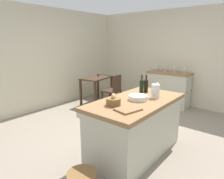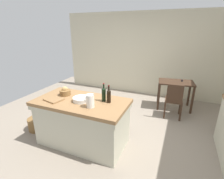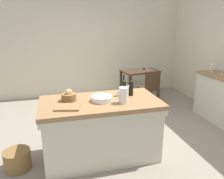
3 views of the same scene
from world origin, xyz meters
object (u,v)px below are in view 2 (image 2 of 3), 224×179
object	(u,v)px
cutting_board	(54,99)
wine_bottle_amber	(104,94)
island_table	(82,120)
writing_desk	(176,86)
wicker_hamper	(37,124)
wash_bowl	(81,99)
wine_bottle_dark	(109,96)
wooden_chair	(174,99)
pitcher	(90,101)
bread_basket	(65,92)

from	to	relation	value
cutting_board	wine_bottle_amber	size ratio (longest dim) A/B	0.94
island_table	writing_desk	size ratio (longest dim) A/B	1.72
writing_desk	wicker_hamper	xyz separation A→B (m)	(-2.67, -2.29, -0.50)
wash_bowl	wine_bottle_dark	bearing A→B (deg)	16.18
wooden_chair	pitcher	size ratio (longest dim) A/B	3.43
pitcher	writing_desk	bearing A→B (deg)	63.57
cutting_board	wine_bottle_dark	distance (m)	1.00
cutting_board	wine_bottle_dark	size ratio (longest dim) A/B	0.99
writing_desk	pitcher	world-z (taller)	pitcher
writing_desk	wicker_hamper	bearing A→B (deg)	-139.32
cutting_board	wicker_hamper	size ratio (longest dim) A/B	0.87
cutting_board	wine_bottle_dark	world-z (taller)	wine_bottle_dark
wooden_chair	wine_bottle_dark	distance (m)	1.93
wine_bottle_amber	wicker_hamper	size ratio (longest dim) A/B	0.93
wash_bowl	wine_bottle_amber	world-z (taller)	wine_bottle_amber
wine_bottle_amber	bread_basket	bearing A→B (deg)	-177.69
wicker_hamper	wine_bottle_dark	bearing A→B (deg)	4.77
island_table	wash_bowl	distance (m)	0.44
wash_bowl	wine_bottle_dark	xyz separation A→B (m)	(0.47, 0.14, 0.09)
bread_basket	island_table	bearing A→B (deg)	-14.45
writing_desk	cutting_board	xyz separation A→B (m)	(-1.96, -2.44, 0.26)
wash_bowl	wine_bottle_dark	world-z (taller)	wine_bottle_dark
wine_bottle_amber	pitcher	bearing A→B (deg)	-107.34
writing_desk	cutting_board	bearing A→B (deg)	-128.80
cutting_board	wine_bottle_amber	world-z (taller)	wine_bottle_amber
wash_bowl	bread_basket	xyz separation A→B (m)	(-0.44, 0.13, 0.03)
wooden_chair	wicker_hamper	distance (m)	3.19
wicker_hamper	wine_bottle_amber	bearing A→B (deg)	6.00
writing_desk	wooden_chair	world-z (taller)	wooden_chair
bread_basket	wine_bottle_dark	world-z (taller)	wine_bottle_dark
pitcher	wicker_hamper	xyz separation A→B (m)	(-1.46, 0.15, -0.85)
writing_desk	wine_bottle_dark	bearing A→B (deg)	-115.09
wine_bottle_dark	pitcher	bearing A→B (deg)	-125.63
wine_bottle_dark	wooden_chair	bearing A→B (deg)	56.80
wine_bottle_dark	wicker_hamper	world-z (taller)	wine_bottle_dark
island_table	cutting_board	distance (m)	0.65
writing_desk	bread_basket	distance (m)	2.91
wash_bowl	wooden_chair	bearing A→B (deg)	48.64
wooden_chair	wicker_hamper	xyz separation A→B (m)	(-2.68, -1.70, -0.35)
wash_bowl	bread_basket	world-z (taller)	bread_basket
wooden_chair	wine_bottle_dark	xyz separation A→B (m)	(-1.02, -1.56, 0.52)
island_table	wine_bottle_dark	bearing A→B (deg)	13.43
island_table	wooden_chair	distance (m)	2.26
bread_basket	wicker_hamper	xyz separation A→B (m)	(-0.75, -0.13, -0.80)
wash_bowl	wine_bottle_amber	bearing A→B (deg)	23.89
wine_bottle_dark	wine_bottle_amber	distance (m)	0.11
wine_bottle_dark	wicker_hamper	xyz separation A→B (m)	(-1.66, -0.14, -0.87)
pitcher	wine_bottle_amber	size ratio (longest dim) A/B	0.79
writing_desk	wooden_chair	distance (m)	0.62
writing_desk	wine_bottle_dark	size ratio (longest dim) A/B	3.10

